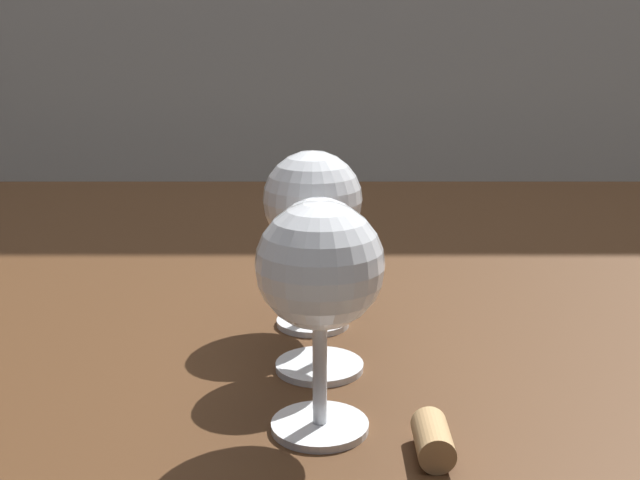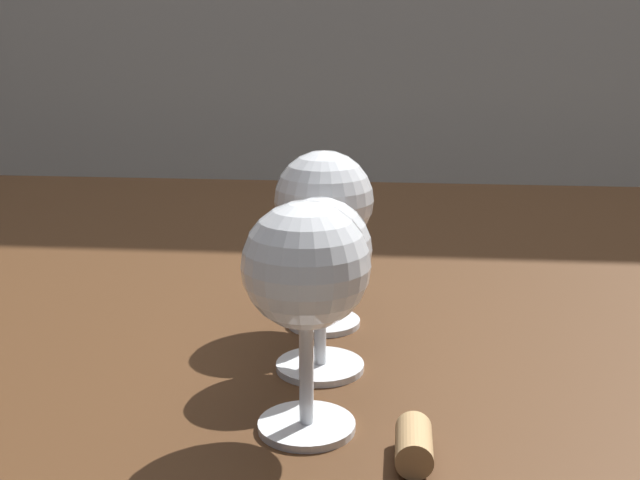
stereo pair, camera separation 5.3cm
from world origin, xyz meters
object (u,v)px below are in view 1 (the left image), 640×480
wine_glass_merlot (320,271)px  wine_glass_white (313,205)px  cork (433,440)px  wine_glass_pinot (320,255)px

wine_glass_merlot → wine_glass_white: size_ratio=0.99×
wine_glass_merlot → cork: 0.12m
wine_glass_pinot → cork: size_ratio=3.07×
wine_glass_merlot → wine_glass_pinot: wine_glass_merlot is taller
wine_glass_pinot → cork: wine_glass_pinot is taller
wine_glass_merlot → wine_glass_white: bearing=91.9°
wine_glass_white → cork: bearing=-71.4°
wine_glass_merlot → cork: size_ratio=3.50×
wine_glass_merlot → cork: wine_glass_merlot is taller
wine_glass_pinot → cork: bearing=-61.8°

